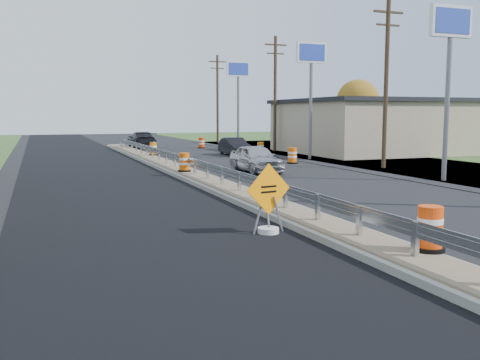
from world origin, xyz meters
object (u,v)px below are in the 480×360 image
object	(u,v)px
barrel_median_far	(153,149)
barrel_shoulder_mid	(260,148)
car_silver	(256,158)
barrel_median_mid	(184,163)
barrel_shoulder_near	(292,156)
barrel_median_near	(430,229)
car_dark_mid	(234,146)
car_dark_far	(142,140)
caution_sign	(268,216)
barrel_shoulder_far	(201,143)

from	to	relation	value
barrel_median_far	barrel_shoulder_mid	world-z (taller)	barrel_median_far
barrel_shoulder_mid	car_silver	xyz separation A→B (m)	(-5.33, -11.92, 0.29)
barrel_median_far	barrel_median_mid	bearing A→B (deg)	-93.83
barrel_median_mid	barrel_shoulder_near	xyz separation A→B (m)	(8.13, 4.30, -0.20)
barrel_median_far	barrel_shoulder_near	bearing A→B (deg)	-43.17
barrel_median_near	barrel_shoulder_near	bearing A→B (deg)	70.88
barrel_median_near	car_silver	bearing A→B (deg)	79.25
barrel_median_near	barrel_shoulder_mid	bearing A→B (deg)	73.60
barrel_median_mid	car_dark_mid	world-z (taller)	car_dark_mid
car_dark_far	caution_sign	bearing A→B (deg)	86.49
barrel_median_far	barrel_shoulder_far	bearing A→B (deg)	56.55
caution_sign	barrel_median_mid	xyz separation A→B (m)	(1.33, 13.37, 0.21)
barrel_median_far	barrel_shoulder_far	distance (m)	11.70
caution_sign	barrel_shoulder_near	bearing A→B (deg)	50.49
barrel_median_near	barrel_shoulder_far	world-z (taller)	barrel_median_near
barrel_median_near	barrel_median_far	bearing A→B (deg)	90.00
caution_sign	car_dark_far	bearing A→B (deg)	73.30
barrel_shoulder_near	car_silver	size ratio (longest dim) A/B	0.23
barrel_shoulder_far	barrel_shoulder_near	bearing A→B (deg)	-86.82
car_silver	barrel_median_far	bearing A→B (deg)	106.14
car_silver	barrel_shoulder_near	bearing A→B (deg)	42.20
barrel_median_mid	car_dark_far	bearing A→B (deg)	84.85
barrel_median_far	car_silver	world-z (taller)	car_silver
car_dark_mid	car_dark_far	world-z (taller)	car_dark_far
barrel_median_mid	car_dark_far	world-z (taller)	car_dark_far
caution_sign	car_dark_mid	bearing A→B (deg)	60.29
barrel_shoulder_near	barrel_shoulder_far	distance (m)	16.71
caution_sign	barrel_median_mid	distance (m)	13.43
barrel_median_far	car_silver	bearing A→B (deg)	-72.83
barrel_median_far	barrel_median_near	bearing A→B (deg)	-90.00
barrel_median_near	barrel_shoulder_far	size ratio (longest dim) A/B	0.97
barrel_median_far	car_dark_far	xyz separation A→B (m)	(1.29, 11.41, 0.10)
barrel_shoulder_near	car_dark_mid	bearing A→B (deg)	97.72
caution_sign	barrel_shoulder_near	xyz separation A→B (m)	(9.45, 17.66, 0.01)
barrel_shoulder_mid	car_dark_far	bearing A→B (deg)	125.75
barrel_shoulder_near	car_silver	distance (m)	5.58
car_silver	barrel_median_mid	bearing A→B (deg)	-174.30
car_dark_mid	car_silver	bearing A→B (deg)	-103.84
barrel_median_near	barrel_median_mid	bearing A→B (deg)	92.53
car_silver	car_dark_mid	bearing A→B (deg)	74.27
barrel_shoulder_near	barrel_shoulder_mid	distance (m)	8.21
car_dark_far	barrel_median_near	bearing A→B (deg)	89.97
barrel_median_near	barrel_median_far	xyz separation A→B (m)	(0.00, 28.20, -0.03)
caution_sign	car_dark_mid	distance (m)	26.71
caution_sign	barrel_shoulder_near	world-z (taller)	caution_sign
barrel_median_far	car_dark_far	bearing A→B (deg)	83.55
barrel_median_far	barrel_shoulder_far	world-z (taller)	barrel_median_far
barrel_median_mid	car_silver	xyz separation A→B (m)	(4.07, 0.48, 0.05)
barrel_shoulder_near	car_dark_far	world-z (taller)	car_dark_far
car_dark_far	barrel_shoulder_near	bearing A→B (deg)	110.20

